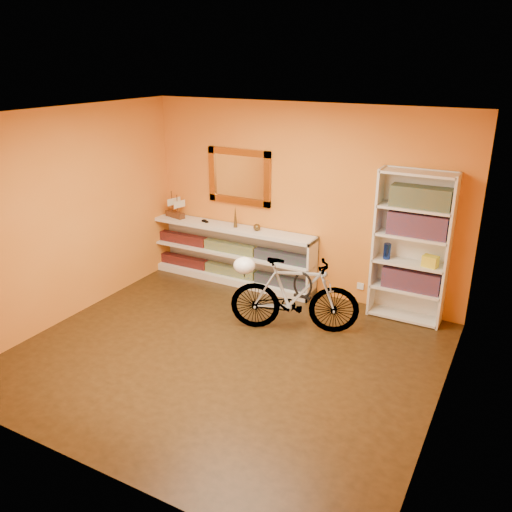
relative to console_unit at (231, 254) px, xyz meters
The scene contains 24 objects.
floor 2.13m from the console_unit, 60.68° to the right, with size 4.50×4.00×0.01m, color black.
ceiling 3.01m from the console_unit, 60.68° to the right, with size 4.50×4.00×0.01m, color silver.
back_wall 1.36m from the console_unit, 10.56° to the left, with size 4.50×0.01×2.60m, color orange.
left_wall 2.36m from the console_unit, 124.24° to the right, with size 0.01×4.00×2.60m, color orange.
right_wall 3.84m from the console_unit, 29.00° to the right, with size 0.01×4.00×2.60m, color orange.
gilt_mirror 1.14m from the console_unit, 65.13° to the left, with size 0.98×0.06×0.78m, color #915A1A.
wall_socket 1.93m from the console_unit, ahead, with size 0.09×0.01×0.09m, color silver.
console_unit is the anchor object (origin of this frame).
cd_row_lower 0.26m from the console_unit, 90.00° to the right, with size 2.50×0.13×0.14m, color black.
cd_row_upper 0.11m from the console_unit, 90.00° to the right, with size 2.50×0.13×0.14m, color navy.
model_ship 1.16m from the console_unit, behind, with size 0.34×0.13×0.40m, color #432512, non-canonical shape.
toy_car 0.61m from the console_unit, behind, with size 0.00×0.00×0.00m, color black.
bronze_ornament 0.59m from the console_unit, ahead, with size 0.06×0.06×0.32m, color #533D1C.
decorative_orb 0.64m from the console_unit, ahead, with size 0.10×0.10×0.10m, color #533D1C.
bookcase 2.60m from the console_unit, ahead, with size 0.90×0.30×1.90m, color silver, non-canonical shape.
book_row_a 2.60m from the console_unit, ahead, with size 0.70×0.22×0.26m, color maroon.
book_row_b 2.73m from the console_unit, ahead, with size 0.70×0.22×0.28m, color maroon.
book_row_c 2.85m from the console_unit, ahead, with size 0.70×0.22×0.25m, color #184A56.
travel_mug 2.31m from the console_unit, ahead, with size 0.09×0.09×0.20m, color navy.
red_tin 2.61m from the console_unit, ahead, with size 0.15×0.15×0.19m, color maroon.
yellow_bag 2.83m from the console_unit, ahead, with size 0.18×0.12×0.14m, color yellow.
bicycle 1.72m from the console_unit, 32.91° to the right, with size 1.58×0.41×0.93m, color silver.
helmet 1.50m from the console_unit, 52.55° to the right, with size 0.26×0.25×0.20m, color white.
u_lock 1.79m from the console_unit, 30.49° to the right, with size 0.24×0.24×0.03m, color black.
Camera 1 is at (2.70, -4.32, 3.12)m, focal length 36.70 mm.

